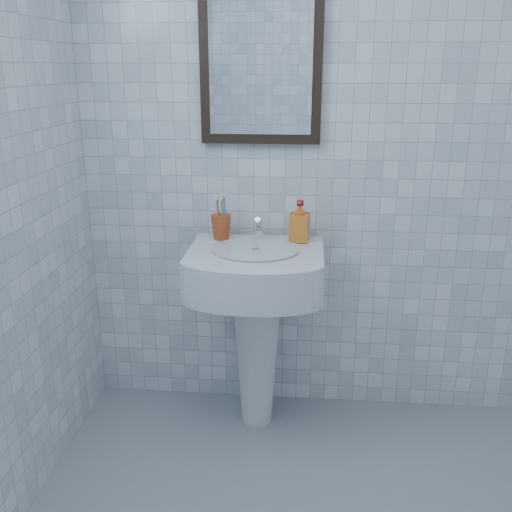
# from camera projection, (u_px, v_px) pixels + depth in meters

# --- Properties ---
(wall_back) EXTENTS (2.20, 0.02, 2.50)m
(wall_back) POSITION_uv_depth(u_px,v_px,m) (335.00, 141.00, 2.40)
(wall_back) COLOR white
(wall_back) RESTS_ON ground
(washbasin) EXTENTS (0.55, 0.40, 0.85)m
(washbasin) POSITION_uv_depth(u_px,v_px,m) (256.00, 307.00, 2.44)
(washbasin) COLOR white
(washbasin) RESTS_ON ground
(faucet) EXTENTS (0.05, 0.10, 0.11)m
(faucet) POSITION_uv_depth(u_px,v_px,m) (259.00, 230.00, 2.43)
(faucet) COLOR silver
(faucet) RESTS_ON washbasin
(toothbrush_cup) EXTENTS (0.11, 0.11, 0.10)m
(toothbrush_cup) POSITION_uv_depth(u_px,v_px,m) (221.00, 227.00, 2.45)
(toothbrush_cup) COLOR #B2411C
(toothbrush_cup) RESTS_ON washbasin
(soap_dispenser) EXTENTS (0.09, 0.09, 0.17)m
(soap_dispenser) POSITION_uv_depth(u_px,v_px,m) (300.00, 221.00, 2.41)
(soap_dispenser) COLOR #D75515
(soap_dispenser) RESTS_ON washbasin
(wall_mirror) EXTENTS (0.50, 0.04, 0.62)m
(wall_mirror) POSITION_uv_depth(u_px,v_px,m) (261.00, 66.00, 2.31)
(wall_mirror) COLOR black
(wall_mirror) RESTS_ON wall_back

